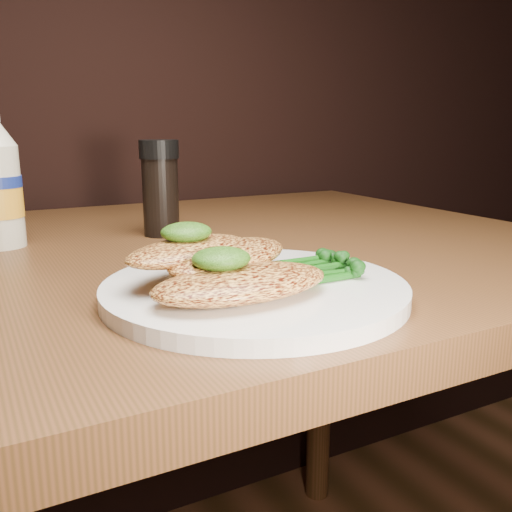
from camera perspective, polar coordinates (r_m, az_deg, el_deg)
plate at (r=0.50m, az=-0.14°, el=-3.43°), size 0.27×0.27×0.01m
chicken_front at (r=0.45m, az=-1.44°, el=-2.76°), size 0.16×0.09×0.02m
chicken_mid at (r=0.51m, az=-2.76°, el=-0.03°), size 0.17×0.14×0.02m
chicken_back at (r=0.51m, az=-6.82°, el=0.56°), size 0.15×0.12×0.02m
pesto_front at (r=0.46m, az=-3.56°, el=-0.27°), size 0.05×0.05×0.02m
pesto_back at (r=0.51m, az=-7.12°, el=2.43°), size 0.05×0.05×0.02m
broccolini_bundle at (r=0.52m, az=4.51°, el=-1.12°), size 0.14×0.11×0.02m
pepper_grinder at (r=0.79m, az=-9.71°, el=6.80°), size 0.06×0.06×0.13m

